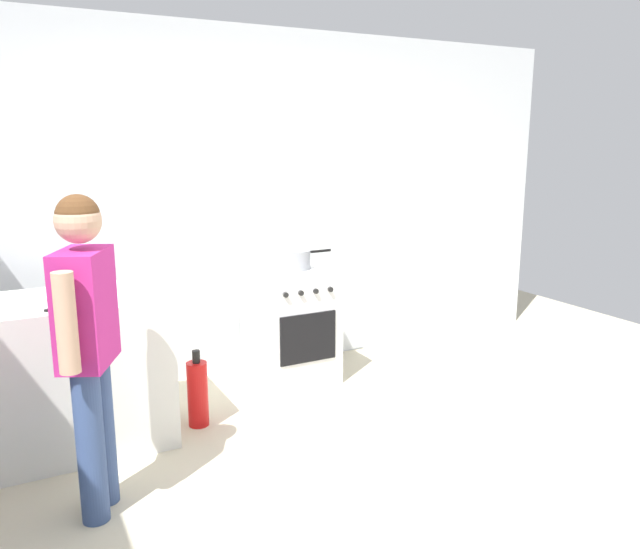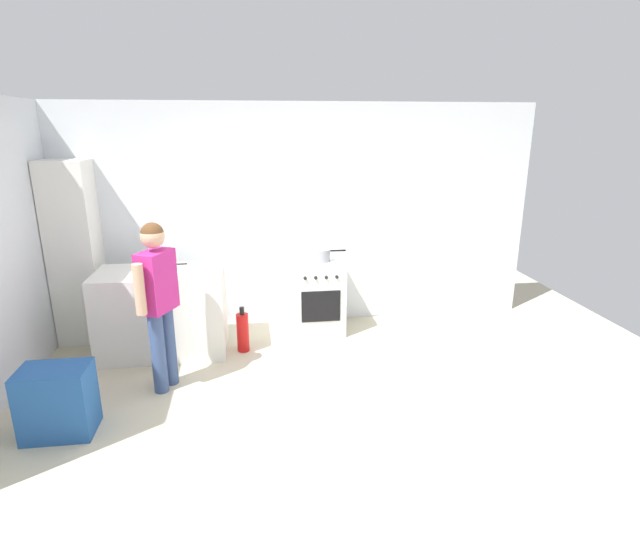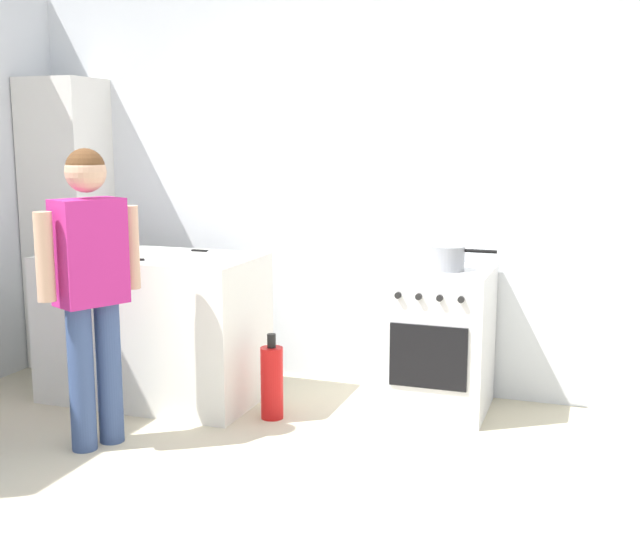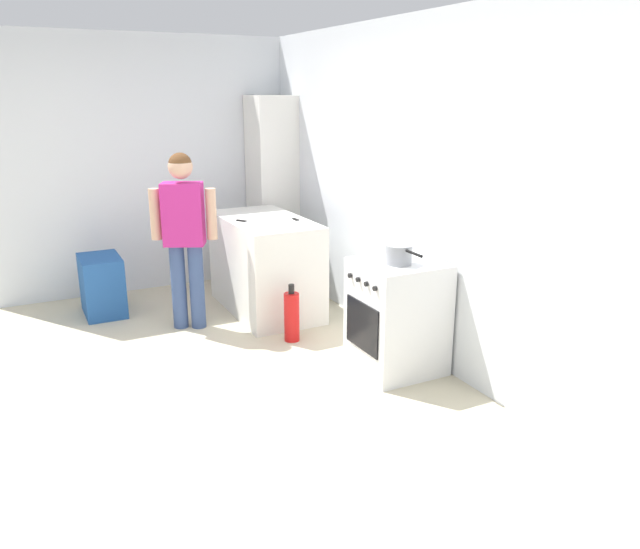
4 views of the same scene
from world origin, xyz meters
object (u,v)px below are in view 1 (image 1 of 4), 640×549
(oven_left, at_px, (290,324))
(person, at_px, (87,332))
(fire_extinguisher, at_px, (198,393))
(pot, at_px, (298,260))
(knife_paring, at_px, (83,287))
(knife_bread, at_px, (71,304))

(oven_left, height_order, person, person)
(oven_left, height_order, fire_extinguisher, oven_left)
(pot, xyz_separation_m, fire_extinguisher, (-0.92, -0.44, -0.70))
(person, relative_size, fire_extinguisher, 3.11)
(pot, bearing_deg, person, -145.06)
(knife_paring, height_order, knife_bread, same)
(person, bearing_deg, oven_left, 36.66)
(knife_paring, distance_m, person, 1.03)
(person, bearing_deg, knife_paring, 83.85)
(oven_left, xyz_separation_m, knife_bread, (-1.58, -0.56, 0.48))
(pot, bearing_deg, oven_left, 141.26)
(oven_left, height_order, knife_paring, knife_paring)
(pot, relative_size, fire_extinguisher, 0.75)
(oven_left, relative_size, knife_bread, 2.72)
(knife_paring, bearing_deg, knife_bread, -105.76)
(knife_paring, bearing_deg, person, -96.15)
(person, bearing_deg, knife_bread, 90.51)
(person, bearing_deg, pot, 34.94)
(pot, distance_m, knife_bread, 1.71)
(knife_bread, distance_m, fire_extinguisher, 0.99)
(knife_paring, bearing_deg, fire_extinguisher, -29.33)
(oven_left, bearing_deg, knife_paring, -174.31)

